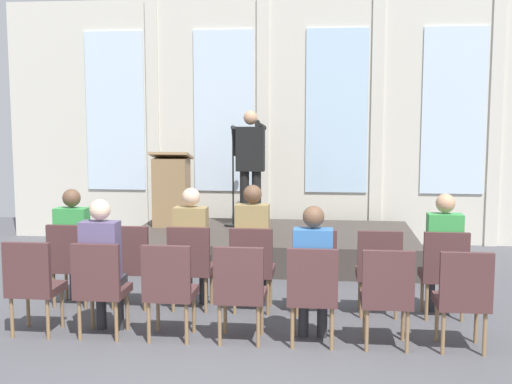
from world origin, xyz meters
TOP-DOWN VIEW (x-y plane):
  - rear_partition at (0.04, 6.40)m, footprint 9.36×0.14m
  - stage_platform at (0.00, 4.95)m, footprint 4.12×2.31m
  - speaker at (-0.35, 5.16)m, footprint 0.50×0.69m
  - mic_stand at (-0.64, 5.38)m, footprint 0.28×0.28m
  - lectern at (-1.59, 5.27)m, footprint 0.60×0.48m
  - chair_r0_c0 at (-2.02, 2.37)m, footprint 0.46×0.44m
  - audience_r0_c0 at (-2.02, 2.45)m, footprint 0.36×0.39m
  - chair_r0_c1 at (-1.35, 2.37)m, footprint 0.46×0.44m
  - chair_r0_c2 at (-0.67, 2.37)m, footprint 0.46×0.44m
  - audience_r0_c2 at (-0.67, 2.45)m, footprint 0.36×0.39m
  - chair_r0_c3 at (0.00, 2.37)m, footprint 0.46×0.44m
  - audience_r0_c3 at (0.00, 2.44)m, footprint 0.36×0.39m
  - chair_r0_c4 at (0.67, 2.37)m, footprint 0.46×0.44m
  - chair_r0_c5 at (1.35, 2.37)m, footprint 0.46×0.44m
  - chair_r0_c6 at (2.02, 2.37)m, footprint 0.46×0.44m
  - audience_r0_c6 at (2.02, 2.45)m, footprint 0.36×0.39m
  - chair_r1_c0 at (-2.02, 1.39)m, footprint 0.46×0.44m
  - chair_r1_c1 at (-1.35, 1.39)m, footprint 0.46×0.44m
  - audience_r1_c1 at (-1.35, 1.47)m, footprint 0.36×0.39m
  - chair_r1_c2 at (-0.67, 1.39)m, footprint 0.46×0.44m
  - chair_r1_c3 at (0.00, 1.39)m, footprint 0.46×0.44m
  - chair_r1_c4 at (0.67, 1.39)m, footprint 0.46×0.44m
  - audience_r1_c4 at (0.67, 1.47)m, footprint 0.36×0.39m
  - chair_r1_c5 at (1.35, 1.39)m, footprint 0.46×0.44m
  - chair_r1_c6 at (2.02, 1.39)m, footprint 0.46×0.44m

SIDE VIEW (x-z plane):
  - stage_platform at x=0.00m, z-range 0.00..0.42m
  - chair_r0_c0 at x=-2.02m, z-range 0.06..1.00m
  - chair_r0_c1 at x=-1.35m, z-range 0.06..1.00m
  - chair_r0_c2 at x=-0.67m, z-range 0.06..1.00m
  - chair_r0_c3 at x=0.00m, z-range 0.06..1.00m
  - chair_r0_c4 at x=0.67m, z-range 0.06..1.00m
  - chair_r0_c5 at x=1.35m, z-range 0.06..1.00m
  - chair_r0_c6 at x=2.02m, z-range 0.06..1.00m
  - chair_r1_c0 at x=-2.02m, z-range 0.06..1.00m
  - chair_r1_c1 at x=-1.35m, z-range 0.06..1.00m
  - chair_r1_c2 at x=-0.67m, z-range 0.06..1.00m
  - chair_r1_c3 at x=0.00m, z-range 0.06..1.00m
  - chair_r1_c4 at x=0.67m, z-range 0.06..1.00m
  - chair_r1_c5 at x=1.35m, z-range 0.06..1.00m
  - chair_r1_c6 at x=2.02m, z-range 0.06..1.00m
  - audience_r1_c4 at x=0.67m, z-range 0.07..1.38m
  - audience_r0_c0 at x=-2.02m, z-range 0.07..1.39m
  - audience_r0_c6 at x=2.02m, z-range 0.07..1.39m
  - audience_r1_c1 at x=-1.35m, z-range 0.07..1.41m
  - audience_r0_c2 at x=-0.67m, z-range 0.07..1.42m
  - mic_stand at x=-0.64m, z-range -0.02..1.53m
  - audience_r0_c3 at x=0.00m, z-range 0.07..1.46m
  - lectern at x=-1.59m, z-range 0.39..1.55m
  - speaker at x=-0.35m, z-range 0.57..2.34m
  - rear_partition at x=0.04m, z-range 0.02..4.05m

